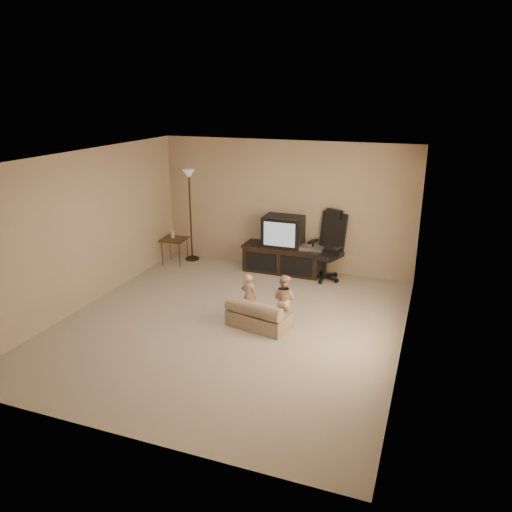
{
  "coord_description": "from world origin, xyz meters",
  "views": [
    {
      "loc": [
        2.75,
        -6.28,
        3.37
      ],
      "look_at": [
        0.2,
        0.6,
        0.93
      ],
      "focal_mm": 35.0,
      "sensor_mm": 36.0,
      "label": 1
    }
  ],
  "objects": [
    {
      "name": "toddler_left",
      "position": [
        0.19,
        0.3,
        0.37
      ],
      "size": [
        0.29,
        0.23,
        0.73
      ],
      "primitive_type": "imported",
      "rotation": [
        0.0,
        0.0,
        3.02
      ],
      "color": "#D8AB87",
      "rests_on": "floor"
    },
    {
      "name": "child_sofa",
      "position": [
        0.43,
        0.05,
        0.18
      ],
      "size": [
        1.0,
        0.69,
        0.45
      ],
      "rotation": [
        0.0,
        0.0,
        -0.2
      ],
      "color": "tan",
      "rests_on": "floor"
    },
    {
      "name": "floor_lamp",
      "position": [
        -1.95,
        2.54,
        1.37
      ],
      "size": [
        0.29,
        0.29,
        1.87
      ],
      "color": "#2F2315",
      "rests_on": "floor"
    },
    {
      "name": "floor",
      "position": [
        0.0,
        0.0,
        0.0
      ],
      "size": [
        5.5,
        5.5,
        0.0
      ],
      "primitive_type": "plane",
      "color": "beige",
      "rests_on": "ground"
    },
    {
      "name": "toddler_right",
      "position": [
        0.75,
        0.33,
        0.39
      ],
      "size": [
        0.43,
        0.32,
        0.78
      ],
      "primitive_type": "imported",
      "rotation": [
        0.0,
        0.0,
        2.82
      ],
      "color": "#D8AB87",
      "rests_on": "floor"
    },
    {
      "name": "room_shell",
      "position": [
        0.0,
        0.0,
        1.52
      ],
      "size": [
        5.5,
        5.5,
        5.5
      ],
      "color": "silver",
      "rests_on": "floor"
    },
    {
      "name": "office_chair",
      "position": [
        0.94,
        2.43,
        0.47
      ],
      "size": [
        0.76,
        0.78,
        1.3
      ],
      "rotation": [
        0.0,
        0.0,
        -0.35
      ],
      "color": "black",
      "rests_on": "floor"
    },
    {
      "name": "tv_stand",
      "position": [
        0.06,
        2.49,
        0.46
      ],
      "size": [
        1.55,
        0.57,
        1.11
      ],
      "rotation": [
        0.0,
        0.0,
        0.0
      ],
      "color": "black",
      "rests_on": "floor"
    },
    {
      "name": "side_table",
      "position": [
        -2.15,
        2.19,
        0.51
      ],
      "size": [
        0.51,
        0.51,
        0.71
      ],
      "rotation": [
        0.0,
        0.0,
        0.06
      ],
      "color": "brown",
      "rests_on": "floor"
    }
  ]
}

